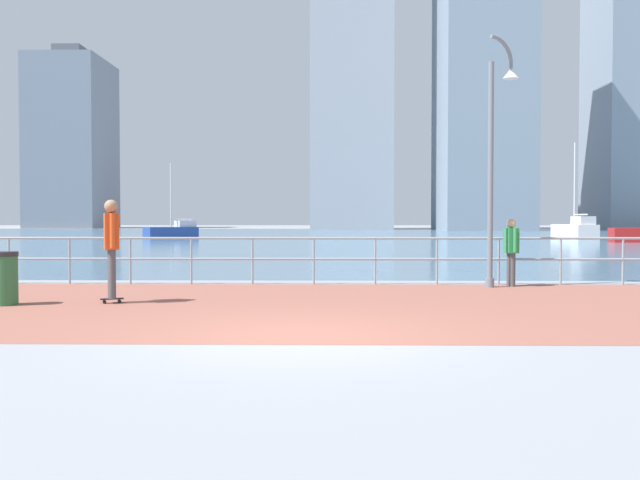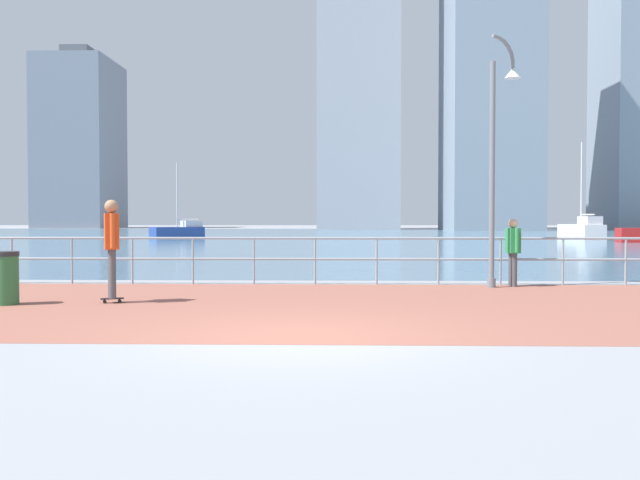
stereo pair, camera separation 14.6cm
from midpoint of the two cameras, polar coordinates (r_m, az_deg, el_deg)
The scene contains 13 objects.
ground at distance 49.03m, azimuth 1.03°, elevation -0.01°, with size 220.00×220.00×0.00m, color gray.
brick_paving at distance 12.25m, azimuth -0.69°, elevation -5.28°, with size 28.00×7.69×0.01m, color #935647.
harbor_water at distance 61.02m, azimuth 1.14°, elevation 0.34°, with size 180.00×88.00×0.00m, color slate.
waterfront_railing at distance 16.02m, azimuth -0.14°, elevation -0.95°, with size 25.25×0.06×1.08m.
lamppost at distance 15.94m, azimuth 14.48°, elevation 7.21°, with size 0.76×0.52×5.49m.
skateboarder at distance 12.99m, azimuth -16.20°, elevation -0.04°, with size 0.41×0.54×1.84m.
bystander at distance 16.14m, azimuth 15.60°, elevation -0.57°, with size 0.28×0.56×1.50m.
trash_bin at distance 13.41m, azimuth -23.82°, elevation -2.82°, with size 0.46×0.46×0.93m.
sailboat_white at distance 54.35m, azimuth 20.51°, elevation 0.76°, with size 1.91×5.10×7.03m.
sailboat_blue at distance 54.28m, azimuth -11.26°, elevation 0.70°, with size 3.88×3.58×5.67m.
tower_slate at distance 121.04m, azimuth -18.79°, elevation 7.40°, with size 10.99×14.18×28.89m.
tower_beige at distance 94.80m, azimuth 13.59°, elevation 12.46°, with size 10.98×13.89×40.07m.
tower_steel at distance 101.31m, azimuth 3.07°, elevation 13.71°, with size 10.86×16.16×46.67m.
Camera 2 is at (0.56, -9.00, 1.50)m, focal length 39.54 mm.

